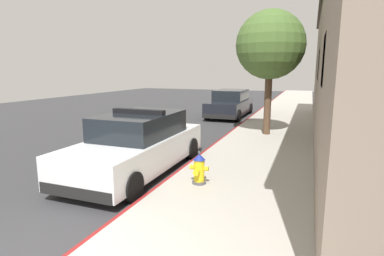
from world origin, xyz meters
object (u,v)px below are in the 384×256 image
(police_cruiser, at_px, (138,144))
(street_tree, at_px, (270,45))
(parked_car_silver_ahead, at_px, (230,104))
(fire_hydrant, at_px, (199,169))

(police_cruiser, relative_size, street_tree, 1.00)
(parked_car_silver_ahead, xyz_separation_m, street_tree, (2.79, -5.15, 2.89))
(police_cruiser, xyz_separation_m, parked_car_silver_ahead, (-0.19, 10.81, -0.00))
(parked_car_silver_ahead, distance_m, street_tree, 6.54)
(fire_hydrant, xyz_separation_m, street_tree, (0.67, 6.27, 3.15))
(fire_hydrant, relative_size, street_tree, 0.16)
(fire_hydrant, bearing_deg, police_cruiser, 162.41)
(fire_hydrant, height_order, street_tree, street_tree)
(fire_hydrant, bearing_deg, street_tree, 83.87)
(street_tree, bearing_deg, police_cruiser, -114.76)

